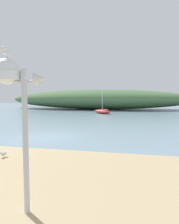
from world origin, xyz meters
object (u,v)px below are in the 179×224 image
(mast_structure, at_px, (12,84))
(seagull_mid_strand, at_px, (3,154))
(seagull_on_radar, at_px, (6,52))
(sailboat_by_sandbar, at_px, (102,111))

(mast_structure, relative_size, seagull_mid_strand, 9.35)
(mast_structure, bearing_deg, seagull_on_radar, -171.70)
(seagull_on_radar, relative_size, sailboat_by_sandbar, 0.08)
(mast_structure, xyz_separation_m, sailboat_by_sandbar, (-2.10, 27.33, -2.63))
(mast_structure, height_order, seagull_on_radar, seagull_on_radar)
(mast_structure, bearing_deg, seagull_mid_strand, 129.09)
(mast_structure, xyz_separation_m, seagull_on_radar, (-0.10, -0.02, 0.66))
(seagull_on_radar, distance_m, sailboat_by_sandbar, 27.62)
(seagull_on_radar, height_order, seagull_mid_strand, seagull_on_radar)
(mast_structure, height_order, seagull_mid_strand, mast_structure)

